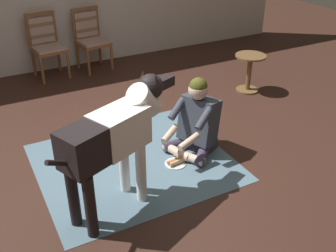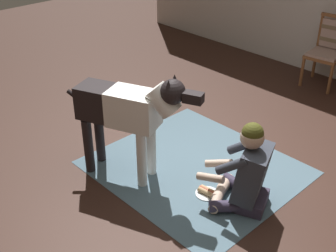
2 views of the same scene
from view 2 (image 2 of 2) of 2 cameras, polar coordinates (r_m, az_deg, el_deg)
The scene contains 6 objects.
ground_plane at distance 4.61m, azimuth 5.40°, elevation -5.93°, with size 14.66×14.66×0.00m, color #392119.
area_rug at distance 4.66m, azimuth 3.57°, elevation -5.34°, with size 1.97×1.78×0.01m, color slate.
dining_chair_left_of_pair at distance 6.71m, azimuth 20.03°, elevation 9.47°, with size 0.51×0.51×0.98m.
person_sitting_on_floor at distance 4.04m, azimuth 10.09°, elevation -5.97°, with size 0.71×0.62×0.87m.
large_dog at distance 4.19m, azimuth -5.20°, elevation 1.98°, with size 1.34×0.67×1.16m.
hot_dog_on_plate at distance 4.31m, azimuth 5.08°, elevation -8.50°, with size 0.23×0.23×0.06m.
Camera 2 is at (2.39, -2.88, 2.70)m, focal length 47.21 mm.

